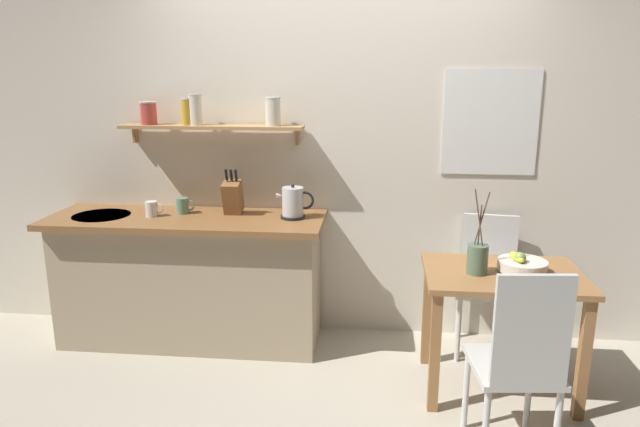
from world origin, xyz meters
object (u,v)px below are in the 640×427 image
knife_block (233,197)px  dining_table (502,294)px  electric_kettle (293,203)px  coffee_mug_spare (183,206)px  dining_chair_near (520,359)px  twig_vase (477,258)px  dining_chair_far (488,277)px  coffee_mug_by_sink (152,209)px  fruit_bowl (522,264)px

knife_block → dining_table: bearing=-16.8°
electric_kettle → coffee_mug_spare: (-0.76, 0.05, -0.05)m
electric_kettle → knife_block: bearing=172.1°
dining_table → electric_kettle: 1.40m
dining_chair_near → twig_vase: 0.71m
dining_table → electric_kettle: size_ratio=3.56×
dining_table → knife_block: size_ratio=2.83×
dining_chair_far → dining_chair_near: bearing=-93.4°
coffee_mug_by_sink → electric_kettle: bearing=3.1°
dining_table → coffee_mug_spare: coffee_mug_spare is taller
fruit_bowl → knife_block: 1.86m
dining_chair_near → dining_chair_far: 1.21m
fruit_bowl → twig_vase: twig_vase is taller
dining_table → twig_vase: (-0.16, -0.03, 0.22)m
dining_chair_far → coffee_mug_spare: coffee_mug_spare is taller
dining_table → dining_chair_far: (0.02, 0.53, -0.09)m
dining_chair_near → twig_vase: size_ratio=2.06×
fruit_bowl → electric_kettle: size_ratio=1.12×
dining_chair_near → dining_chair_far: (0.07, 1.21, -0.04)m
knife_block → coffee_mug_by_sink: size_ratio=2.58×
dining_chair_near → dining_chair_far: bearing=86.6°
coffee_mug_spare → dining_chair_near: bearing=-30.7°
dining_chair_near → knife_block: 2.07m
twig_vase → coffee_mug_spare: 1.94m
coffee_mug_by_sink → twig_vase: bearing=-12.0°
twig_vase → dining_table: bearing=12.5°
dining_chair_near → coffee_mug_spare: 2.33m
dining_table → electric_kettle: electric_kettle is taller
dining_chair_far → electric_kettle: (-1.29, -0.08, 0.49)m
dining_chair_far → twig_vase: twig_vase is taller
dining_chair_far → knife_block: 1.78m
fruit_bowl → twig_vase: size_ratio=0.57×
dining_table → fruit_bowl: bearing=6.3°
twig_vase → electric_kettle: twig_vase is taller
twig_vase → knife_block: size_ratio=1.56×
dining_chair_far → twig_vase: (-0.18, -0.57, 0.31)m
electric_kettle → coffee_mug_by_sink: size_ratio=2.04×
fruit_bowl → knife_block: (-1.78, 0.50, 0.24)m
dining_table → fruit_bowl: (0.10, 0.01, 0.18)m
coffee_mug_by_sink → coffee_mug_spare: (0.18, 0.10, 0.00)m
fruit_bowl → twig_vase: (-0.25, -0.05, 0.04)m
electric_kettle → coffee_mug_by_sink: (-0.94, -0.05, -0.05)m
dining_table → dining_chair_near: (-0.05, -0.68, -0.05)m
coffee_mug_spare → coffee_mug_by_sink: bearing=-151.0°
fruit_bowl → coffee_mug_by_sink: coffee_mug_by_sink is taller
dining_chair_far → knife_block: (-1.70, -0.02, 0.51)m
fruit_bowl → electric_kettle: 1.45m
twig_vase → coffee_mug_by_sink: (-2.04, 0.43, 0.13)m
dining_table → fruit_bowl: fruit_bowl is taller
coffee_mug_by_sink → dining_table: bearing=-10.3°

